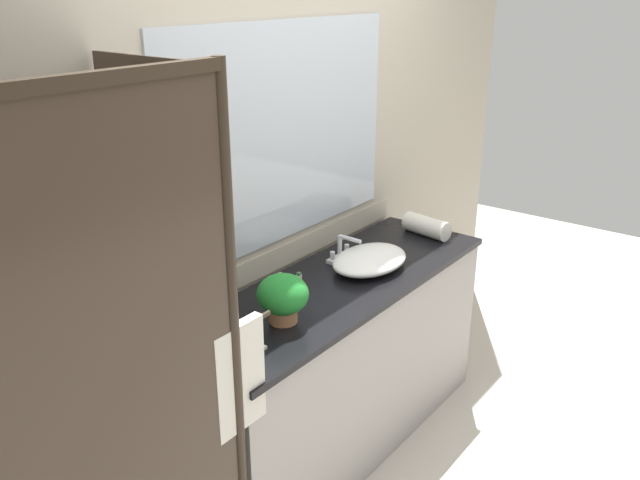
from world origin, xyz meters
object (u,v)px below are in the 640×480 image
amenity_bottle_lotion (299,280)px  soap_dish (251,348)px  potted_plant (283,296)px  sink_basin (370,260)px  amenity_bottle_conditioner (281,282)px  rolled_towel_near_edge (427,226)px  faucet (341,251)px

amenity_bottle_lotion → soap_dish: bearing=-158.7°
potted_plant → amenity_bottle_lotion: size_ratio=2.94×
sink_basin → amenity_bottle_conditioner: sink_basin is taller
amenity_bottle_conditioner → amenity_bottle_lotion: amenity_bottle_conditioner is taller
potted_plant → amenity_bottle_lotion: 0.33m
sink_basin → potted_plant: potted_plant is taller
soap_dish → rolled_towel_near_edge: size_ratio=0.39×
faucet → rolled_towel_near_edge: size_ratio=0.66×
soap_dish → amenity_bottle_lotion: size_ratio=1.40×
potted_plant → amenity_bottle_conditioner: size_ratio=2.51×
sink_basin → amenity_bottle_lotion: sink_basin is taller
faucet → soap_dish: faucet is taller
potted_plant → rolled_towel_near_edge: 1.21m
amenity_bottle_conditioner → rolled_towel_near_edge: rolled_towel_near_edge is taller
sink_basin → rolled_towel_near_edge: rolled_towel_near_edge is taller
sink_basin → amenity_bottle_lotion: bearing=160.8°
faucet → potted_plant: bearing=-164.1°
soap_dish → rolled_towel_near_edge: rolled_towel_near_edge is taller
potted_plant → soap_dish: (-0.25, -0.06, -0.10)m
amenity_bottle_lotion → sink_basin: bearing=-19.2°
amenity_bottle_conditioner → rolled_towel_near_edge: bearing=-10.0°
sink_basin → amenity_bottle_lotion: 0.40m
faucet → rolled_towel_near_edge: bearing=-17.0°
faucet → amenity_bottle_conditioner: 0.45m
potted_plant → rolled_towel_near_edge: (1.21, 0.02, -0.06)m
faucet → soap_dish: bearing=-165.0°
potted_plant → rolled_towel_near_edge: bearing=0.9°
soap_dish → faucet: bearing=15.0°
amenity_bottle_conditioner → amenity_bottle_lotion: bearing=-30.5°
sink_basin → rolled_towel_near_edge: 0.55m
potted_plant → amenity_bottle_conditioner: 0.30m
amenity_bottle_lotion → rolled_towel_near_edge: 0.94m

